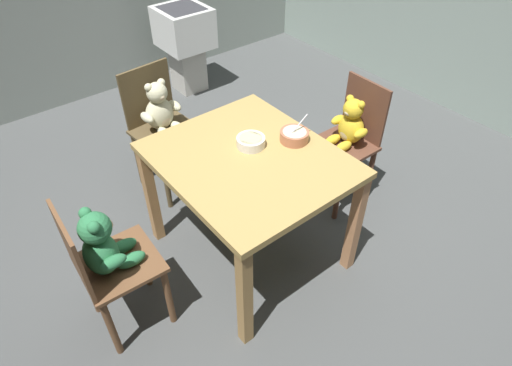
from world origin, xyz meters
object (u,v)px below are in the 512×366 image
(dining_table, at_px, (249,172))
(sink_basin, at_px, (185,38))
(porridge_bowl_white_center, at_px, (251,142))
(teddy_chair_near_front, at_px, (105,254))
(teddy_chair_near_left, at_px, (161,118))
(teddy_chair_far_center, at_px, (349,133))
(porridge_bowl_terracotta_far_center, at_px, (294,136))

(dining_table, bearing_deg, sink_basin, 157.77)
(porridge_bowl_white_center, bearing_deg, teddy_chair_near_front, -87.13)
(teddy_chair_near_left, relative_size, teddy_chair_far_center, 1.01)
(teddy_chair_near_left, bearing_deg, sink_basin, 137.44)
(dining_table, distance_m, teddy_chair_near_left, 0.93)
(dining_table, distance_m, sink_basin, 2.22)
(teddy_chair_near_left, relative_size, porridge_bowl_white_center, 5.57)
(dining_table, distance_m, porridge_bowl_terracotta_far_center, 0.32)
(teddy_chair_near_left, distance_m, sink_basin, 1.43)
(teddy_chair_far_center, height_order, teddy_chair_near_front, teddy_chair_far_center)
(teddy_chair_near_left, xyz_separation_m, porridge_bowl_white_center, (0.85, 0.11, 0.23))
(teddy_chair_far_center, distance_m, porridge_bowl_white_center, 0.81)
(teddy_chair_far_center, bearing_deg, sink_basin, -88.80)
(dining_table, relative_size, porridge_bowl_terracotta_far_center, 5.97)
(teddy_chair_far_center, xyz_separation_m, porridge_bowl_terracotta_far_center, (0.05, -0.55, 0.24))
(porridge_bowl_terracotta_far_center, xyz_separation_m, sink_basin, (-2.09, 0.55, -0.26))
(porridge_bowl_white_center, relative_size, sink_basin, 0.20)
(sink_basin, bearing_deg, teddy_chair_near_front, -39.67)
(sink_basin, bearing_deg, teddy_chair_near_left, -37.79)
(teddy_chair_near_left, xyz_separation_m, porridge_bowl_terracotta_far_center, (0.96, 0.33, 0.23))
(teddy_chair_near_left, xyz_separation_m, teddy_chair_far_center, (0.91, 0.88, -0.01))
(porridge_bowl_terracotta_far_center, bearing_deg, teddy_chair_far_center, 95.32)
(porridge_bowl_white_center, bearing_deg, teddy_chair_near_left, -172.65)
(dining_table, distance_m, teddy_chair_near_front, 0.84)
(sink_basin, bearing_deg, porridge_bowl_terracotta_far_center, -14.69)
(dining_table, height_order, sink_basin, sink_basin)
(dining_table, relative_size, teddy_chair_near_left, 1.16)
(teddy_chair_near_front, bearing_deg, porridge_bowl_terracotta_far_center, -0.50)
(porridge_bowl_white_center, xyz_separation_m, sink_basin, (-1.98, 0.77, -0.26))
(dining_table, relative_size, porridge_bowl_white_center, 6.49)
(porridge_bowl_white_center, distance_m, porridge_bowl_terracotta_far_center, 0.25)
(teddy_chair_near_left, bearing_deg, teddy_chair_far_center, 39.27)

